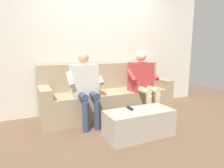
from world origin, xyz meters
name	(u,v)px	position (x,y,z in m)	size (l,w,h in m)	color
ground_plane	(127,127)	(0.00, 0.60, 0.00)	(8.00, 8.00, 0.00)	brown
back_wall	(100,42)	(0.00, -0.52, 1.34)	(4.92, 0.06, 2.68)	beige
couch	(108,97)	(0.00, -0.13, 0.32)	(2.44, 0.73, 0.94)	#9E896B
coffee_table	(139,123)	(0.00, 0.94, 0.19)	(0.96, 0.43, 0.37)	#A89E8E
person_left_seated	(142,79)	(-0.54, 0.20, 0.67)	(0.55, 0.60, 1.18)	#B23838
person_right_seated	(85,84)	(0.54, 0.20, 0.66)	(0.55, 0.54, 1.16)	beige
remote_black	(130,108)	(0.09, 0.84, 0.38)	(0.14, 0.03, 0.03)	black
remote_white	(126,115)	(0.27, 1.06, 0.38)	(0.12, 0.04, 0.02)	white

